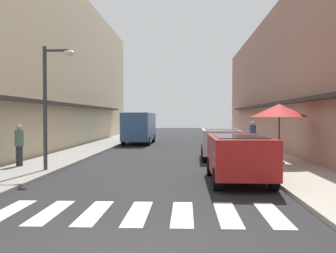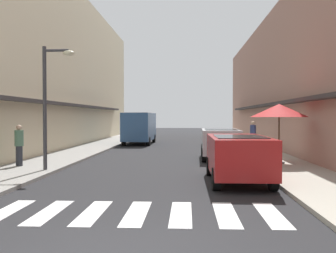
{
  "view_description": "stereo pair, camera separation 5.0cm",
  "coord_description": "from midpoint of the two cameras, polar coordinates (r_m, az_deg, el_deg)",
  "views": [
    {
      "loc": [
        1.03,
        -5.54,
        2.07
      ],
      "look_at": [
        0.11,
        13.9,
        1.58
      ],
      "focal_mm": 41.41,
      "sensor_mm": 36.0,
      "label": 1
    },
    {
      "loc": [
        1.08,
        -5.53,
        2.07
      ],
      "look_at": [
        0.11,
        13.9,
        1.58
      ],
      "focal_mm": 41.41,
      "sensor_mm": 36.0,
      "label": 2
    }
  ],
  "objects": [
    {
      "name": "pedestrian_walking_near",
      "position": [
        16.41,
        -21.14,
        -2.47
      ],
      "size": [
        0.34,
        0.34,
        1.63
      ],
      "rotation": [
        0.0,
        0.0,
        5.43
      ],
      "color": "#282B33",
      "rests_on": "sidewalk_left"
    },
    {
      "name": "sidewalk_left",
      "position": [
        23.92,
        -12.05,
        -3.4
      ],
      "size": [
        2.59,
        61.29,
        0.12
      ],
      "primitive_type": "cube",
      "color": "gray",
      "rests_on": "ground_plane"
    },
    {
      "name": "pedestrian_walking_far",
      "position": [
        22.63,
        12.32,
        -1.25
      ],
      "size": [
        0.34,
        0.34,
        1.7
      ],
      "rotation": [
        0.0,
        0.0,
        2.37
      ],
      "color": "#282B33",
      "rests_on": "sidewalk_right"
    },
    {
      "name": "cafe_umbrella",
      "position": [
        16.81,
        15.97,
        2.24
      ],
      "size": [
        2.38,
        2.38,
        2.49
      ],
      "color": "#262626",
      "rests_on": "sidewalk_right"
    },
    {
      "name": "parked_car_near",
      "position": [
        12.38,
        10.25,
        -3.9
      ],
      "size": [
        1.83,
        4.16,
        1.47
      ],
      "color": "maroon",
      "rests_on": "ground_plane"
    },
    {
      "name": "street_lamp",
      "position": [
        14.84,
        -16.98,
        4.75
      ],
      "size": [
        1.19,
        0.28,
        4.52
      ],
      "color": "#38383D",
      "rests_on": "sidewalk_left"
    },
    {
      "name": "crosswalk",
      "position": [
        8.5,
        -4.62,
        -12.61
      ],
      "size": [
        6.15,
        2.2,
        0.01
      ],
      "color": "silver",
      "rests_on": "ground_plane"
    },
    {
      "name": "delivery_van",
      "position": [
        29.37,
        -4.31,
        0.15
      ],
      "size": [
        2.1,
        5.44,
        2.37
      ],
      "color": "#33598C",
      "rests_on": "ground_plane"
    },
    {
      "name": "ground_plane",
      "position": [
        23.16,
        0.08,
        -3.68
      ],
      "size": [
        96.32,
        96.32,
        0.0
      ],
      "primitive_type": "plane",
      "color": "#232326"
    },
    {
      "name": "parked_car_mid",
      "position": [
        18.98,
        7.61,
        -2.04
      ],
      "size": [
        1.89,
        4.0,
        1.47
      ],
      "color": "silver",
      "rests_on": "ground_plane"
    },
    {
      "name": "building_row_left",
      "position": [
        26.38,
        -19.52,
        8.61
      ],
      "size": [
        5.5,
        41.4,
        10.79
      ],
      "color": "beige",
      "rests_on": "ground_plane"
    },
    {
      "name": "building_row_right",
      "position": [
        25.55,
        20.51,
        6.52
      ],
      "size": [
        5.5,
        41.4,
        8.74
      ],
      "color": "#A87A6B",
      "rests_on": "ground_plane"
    },
    {
      "name": "sidewalk_right",
      "position": [
        23.47,
        12.45,
        -3.5
      ],
      "size": [
        2.59,
        61.29,
        0.12
      ],
      "primitive_type": "cube",
      "color": "#ADA899",
      "rests_on": "ground_plane"
    }
  ]
}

